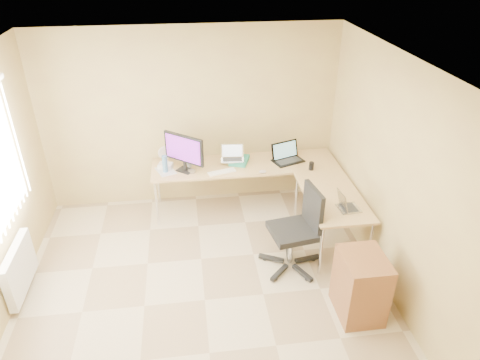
{
  "coord_description": "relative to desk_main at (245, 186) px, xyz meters",
  "views": [
    {
      "loc": [
        -0.09,
        -3.63,
        3.62
      ],
      "look_at": [
        0.55,
        1.1,
        0.9
      ],
      "focal_mm": 32.65,
      "sensor_mm": 36.0,
      "label": 1
    }
  ],
  "objects": [
    {
      "name": "ceiling",
      "position": [
        -0.72,
        -1.85,
        2.24
      ],
      "size": [
        4.5,
        4.5,
        0.0
      ],
      "primitive_type": "plane",
      "rotation": [
        3.14,
        0.0,
        0.0
      ],
      "color": "white",
      "rests_on": "ground"
    },
    {
      "name": "mug",
      "position": [
        -0.79,
        0.01,
        0.41
      ],
      "size": [
        0.1,
        0.1,
        0.09
      ],
      "primitive_type": "imported",
      "rotation": [
        0.0,
        0.0,
        -0.01
      ],
      "color": "silver",
      "rests_on": "desk_main"
    },
    {
      "name": "desk_main",
      "position": [
        0.0,
        0.0,
        0.0
      ],
      "size": [
        2.65,
        0.7,
        0.73
      ],
      "primitive_type": "cube",
      "color": "tan",
      "rests_on": "ground"
    },
    {
      "name": "laptop_center",
      "position": [
        -0.18,
        0.04,
        0.53
      ],
      "size": [
        0.35,
        0.28,
        0.21
      ],
      "primitive_type": "cube",
      "rotation": [
        0.0,
        0.0,
        -0.09
      ],
      "color": "silver",
      "rests_on": "desk_main"
    },
    {
      "name": "cd_stack",
      "position": [
        -0.77,
        -0.15,
        0.38
      ],
      "size": [
        0.14,
        0.14,
        0.03
      ],
      "primitive_type": "cylinder",
      "rotation": [
        0.0,
        0.0,
        0.33
      ],
      "color": "#B4B2C0",
      "rests_on": "desk_main"
    },
    {
      "name": "wall_back",
      "position": [
        -0.72,
        0.4,
        0.93
      ],
      "size": [
        4.5,
        0.0,
        4.5
      ],
      "primitive_type": "plane",
      "rotation": [
        1.57,
        0.0,
        0.0
      ],
      "color": "tan",
      "rests_on": "ground"
    },
    {
      "name": "cabinet",
      "position": [
        0.91,
        -2.24,
        -0.01
      ],
      "size": [
        0.45,
        0.55,
        0.77
      ],
      "primitive_type": "cube",
      "rotation": [
        0.0,
        0.0,
        0.0
      ],
      "color": "olive",
      "rests_on": "ground"
    },
    {
      "name": "desk_fan",
      "position": [
        -1.13,
        0.2,
        0.49
      ],
      "size": [
        0.23,
        0.23,
        0.24
      ],
      "primitive_type": "cylinder",
      "rotation": [
        0.0,
        0.0,
        0.25
      ],
      "color": "beige",
      "rests_on": "desk_main"
    },
    {
      "name": "wall_right",
      "position": [
        1.38,
        -1.85,
        0.93
      ],
      "size": [
        0.0,
        4.5,
        4.5
      ],
      "primitive_type": "plane",
      "rotation": [
        1.57,
        0.0,
        -1.57
      ],
      "color": "tan",
      "rests_on": "ground"
    },
    {
      "name": "keyboard",
      "position": [
        -0.36,
        -0.21,
        0.37
      ],
      "size": [
        0.4,
        0.21,
        0.02
      ],
      "primitive_type": "cube",
      "rotation": [
        0.0,
        0.0,
        0.27
      ],
      "color": "white",
      "rests_on": "desk_main"
    },
    {
      "name": "water_bottle",
      "position": [
        -1.13,
        -0.09,
        0.49
      ],
      "size": [
        0.09,
        0.09,
        0.25
      ],
      "primitive_type": "cylinder",
      "rotation": [
        0.0,
        0.0,
        -0.3
      ],
      "color": "teal",
      "rests_on": "desk_main"
    },
    {
      "name": "papers",
      "position": [
        -1.13,
        -0.06,
        0.37
      ],
      "size": [
        0.32,
        0.37,
        0.01
      ],
      "primitive_type": "cube",
      "rotation": [
        0.0,
        0.0,
        0.38
      ],
      "color": "silver",
      "rests_on": "desk_main"
    },
    {
      "name": "monitor",
      "position": [
        -0.85,
        -0.09,
        0.64
      ],
      "size": [
        0.62,
        0.56,
        0.54
      ],
      "primitive_type": "cube",
      "rotation": [
        0.0,
        0.0,
        -0.69
      ],
      "color": "black",
      "rests_on": "desk_main"
    },
    {
      "name": "radiator",
      "position": [
        -2.75,
        -1.45,
        -0.02
      ],
      "size": [
        0.09,
        0.8,
        0.55
      ],
      "primitive_type": "cube",
      "color": "white",
      "rests_on": "ground"
    },
    {
      "name": "mouse",
      "position": [
        0.2,
        -0.3,
        0.38
      ],
      "size": [
        0.12,
        0.1,
        0.04
      ],
      "primitive_type": "ellipsoid",
      "rotation": [
        0.0,
        0.0,
        -0.29
      ],
      "color": "beige",
      "rests_on": "desk_main"
    },
    {
      "name": "black_cup",
      "position": [
        0.89,
        -0.3,
        0.42
      ],
      "size": [
        0.09,
        0.09,
        0.12
      ],
      "primitive_type": "cylinder",
      "rotation": [
        0.0,
        0.0,
        0.39
      ],
      "color": "black",
      "rests_on": "desk_main"
    },
    {
      "name": "floor",
      "position": [
        -0.72,
        -1.85,
        -0.36
      ],
      "size": [
        4.5,
        4.5,
        0.0
      ],
      "primitive_type": "plane",
      "color": "#C7B592",
      "rests_on": "ground"
    },
    {
      "name": "office_chair",
      "position": [
        0.36,
        -1.39,
        0.14
      ],
      "size": [
        0.74,
        0.74,
        1.08
      ],
      "primitive_type": "cube",
      "rotation": [
        0.0,
        0.0,
        0.16
      ],
      "color": "black",
      "rests_on": "ground"
    },
    {
      "name": "laptop_return",
      "position": [
        1.06,
        -1.32,
        0.46
      ],
      "size": [
        0.32,
        0.26,
        0.2
      ],
      "primitive_type": "cube",
      "rotation": [
        0.0,
        0.0,
        1.66
      ],
      "color": "#A2A1A5",
      "rests_on": "desk_return"
    },
    {
      "name": "desk_return",
      "position": [
        0.98,
        -1.0,
        0.0
      ],
      "size": [
        0.7,
        1.3,
        0.73
      ],
      "primitive_type": "cube",
      "color": "tan",
      "rests_on": "ground"
    },
    {
      "name": "white_box",
      "position": [
        -1.13,
        0.02,
        0.4
      ],
      "size": [
        0.22,
        0.19,
        0.07
      ],
      "primitive_type": "cube",
      "rotation": [
        0.0,
        0.0,
        -0.28
      ],
      "color": "white",
      "rests_on": "desk_main"
    },
    {
      "name": "book_stack",
      "position": [
        -0.08,
        0.07,
        0.39
      ],
      "size": [
        0.34,
        0.39,
        0.05
      ],
      "primitive_type": "cube",
      "rotation": [
        0.0,
        0.0,
        -0.35
      ],
      "color": "#258E75",
      "rests_on": "desk_main"
    },
    {
      "name": "laptop_black",
      "position": [
        0.63,
        -0.0,
        0.5
      ],
      "size": [
        0.51,
        0.44,
        0.27
      ],
      "primitive_type": "cube",
      "rotation": [
        0.0,
        0.0,
        0.35
      ],
      "color": "black",
      "rests_on": "desk_main"
    }
  ]
}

